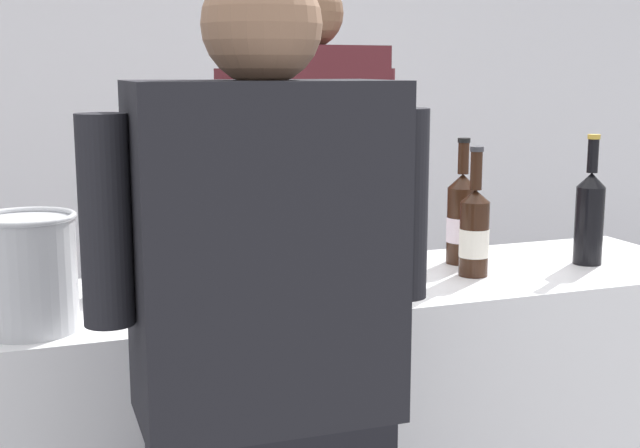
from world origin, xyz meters
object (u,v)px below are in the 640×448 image
object	(u,v)px
wine_glass	(312,234)
person_server	(309,260)
wine_bottle_5	(367,236)
wine_bottle_0	(238,258)
wine_bottle_6	(590,215)
ice_bucket	(28,272)
wine_bottle_4	(253,247)
wine_bottle_2	(474,232)
wine_bottle_1	(462,219)
wine_bottle_3	(104,247)

from	to	relation	value
wine_glass	person_server	xyz separation A→B (m)	(0.24, 0.69, -0.23)
wine_bottle_5	wine_bottle_0	bearing A→B (deg)	-165.74
wine_bottle_6	ice_bucket	distance (m)	1.42
wine_bottle_4	person_server	bearing A→B (deg)	60.94
wine_bottle_2	wine_bottle_4	xyz separation A→B (m)	(-0.57, 0.02, -0.00)
wine_bottle_6	ice_bucket	world-z (taller)	wine_bottle_6
wine_bottle_1	wine_bottle_4	distance (m)	0.62
wine_bottle_3	wine_bottle_5	size ratio (longest dim) A/B	0.97
wine_bottle_5	ice_bucket	size ratio (longest dim) A/B	1.41
wine_bottle_6	wine_bottle_5	bearing A→B (deg)	-179.61
wine_bottle_0	ice_bucket	xyz separation A→B (m)	(-0.43, -0.01, 0.01)
wine_glass	wine_bottle_2	bearing A→B (deg)	-2.08
wine_bottle_2	person_server	bearing A→B (deg)	104.94
wine_bottle_1	wine_glass	distance (m)	0.48
wine_bottle_6	person_server	bearing A→B (deg)	127.91
person_server	wine_bottle_2	bearing A→B (deg)	-75.06
wine_bottle_3	wine_bottle_6	world-z (taller)	wine_bottle_6
wine_glass	ice_bucket	size ratio (longest dim) A/B	0.85
wine_bottle_3	wine_bottle_5	bearing A→B (deg)	-9.31
wine_bottle_5	person_server	bearing A→B (deg)	81.62
wine_bottle_4	wine_bottle_5	distance (m)	0.28
wine_bottle_0	ice_bucket	world-z (taller)	wine_bottle_0
wine_bottle_2	wine_glass	xyz separation A→B (m)	(-0.43, 0.02, 0.02)
wine_bottle_0	wine_bottle_1	distance (m)	0.71
wine_bottle_0	person_server	distance (m)	0.93
wine_bottle_4	person_server	xyz separation A→B (m)	(0.38, 0.68, -0.21)
wine_bottle_0	wine_bottle_6	size ratio (longest dim) A/B	0.90
wine_bottle_3	wine_glass	world-z (taller)	wine_bottle_3
wine_bottle_4	wine_bottle_0	bearing A→B (deg)	-121.71
wine_bottle_2	wine_glass	size ratio (longest dim) A/B	1.62
wine_bottle_4	person_server	size ratio (longest dim) A/B	0.17
wine_bottle_0	wine_bottle_5	xyz separation A→B (m)	(0.34, 0.09, 0.01)
wine_bottle_5	wine_bottle_6	xyz separation A→B (m)	(0.65, 0.00, 0.01)
wine_bottle_2	wine_bottle_4	size ratio (longest dim) A/B	1.08
wine_bottle_3	wine_bottle_2	bearing A→B (deg)	-6.63
wine_bottle_5	wine_glass	xyz separation A→B (m)	(-0.14, 0.01, 0.01)
wine_bottle_1	wine_bottle_6	world-z (taller)	wine_bottle_6
wine_bottle_1	wine_bottle_2	xyz separation A→B (m)	(-0.04, -0.14, -0.01)
wine_bottle_4	wine_bottle_6	size ratio (longest dim) A/B	0.88
ice_bucket	person_server	xyz separation A→B (m)	(0.88, 0.80, -0.22)
wine_bottle_4	wine_glass	bearing A→B (deg)	-3.23
wine_glass	person_server	size ratio (longest dim) A/B	0.12
ice_bucket	wine_glass	bearing A→B (deg)	9.85
person_server	wine_bottle_3	bearing A→B (deg)	-139.50
wine_bottle_0	wine_bottle_5	distance (m)	0.35
wine_bottle_1	ice_bucket	distance (m)	1.13
wine_bottle_0	wine_bottle_4	bearing A→B (deg)	58.29
wine_bottle_6	person_server	xyz separation A→B (m)	(-0.54, 0.70, -0.23)
wine_bottle_6	wine_bottle_3	bearing A→B (deg)	175.68
wine_bottle_3	wine_bottle_5	xyz separation A→B (m)	(0.60, -0.10, 0.00)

